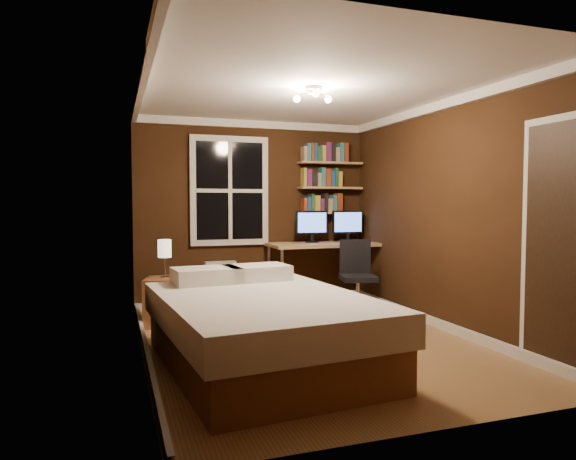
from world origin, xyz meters
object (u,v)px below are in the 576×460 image
object	(u,v)px
nightstand	(165,302)
desk_lamp	(381,226)
bedside_lamp	(165,259)
desk	(333,247)
bed	(262,328)
monitor_left	(312,227)
monitor_right	(348,226)
radiator	(220,284)
office_chair	(357,286)

from	to	relation	value
nightstand	desk_lamp	xyz separation A→B (m)	(3.01, 0.48, 0.79)
bedside_lamp	desk	xyz separation A→B (m)	(2.31, 0.55, 0.03)
bed	monitor_left	xyz separation A→B (m)	(1.39, 2.38, 0.74)
desk	bed	bearing A→B (deg)	-126.03
bedside_lamp	nightstand	bearing A→B (deg)	0.00
bed	monitor_left	distance (m)	2.85
bed	monitor_right	xyz separation A→B (m)	(1.93, 2.38, 0.74)
nightstand	desk	size ratio (longest dim) A/B	0.30
radiator	desk_lamp	distance (m)	2.36
radiator	desk	size ratio (longest dim) A/B	0.35
bed	nightstand	size ratio (longest dim) A/B	4.40
nightstand	radiator	distance (m)	1.12
bed	office_chair	size ratio (longest dim) A/B	2.58
bedside_lamp	desk	bearing A→B (deg)	13.44
bed	office_chair	distance (m)	2.33
monitor_right	desk_lamp	bearing A→B (deg)	-20.93
bed	office_chair	xyz separation A→B (m)	(1.70, 1.59, 0.02)
nightstand	monitor_left	xyz separation A→B (m)	(2.04, 0.64, 0.79)
nightstand	office_chair	bearing A→B (deg)	10.55
nightstand	monitor_left	bearing A→B (deg)	31.58
radiator	monitor_left	size ratio (longest dim) A/B	1.33
bedside_lamp	radiator	distance (m)	1.21
bed	desk	size ratio (longest dim) A/B	1.34
bedside_lamp	radiator	size ratio (longest dim) A/B	0.71
monitor_left	monitor_right	bearing A→B (deg)	0.00
bedside_lamp	desk	size ratio (longest dim) A/B	0.24
monitor_right	radiator	bearing A→B (deg)	175.11
nightstand	office_chair	size ratio (longest dim) A/B	0.59
bedside_lamp	radiator	bearing A→B (deg)	45.04
bed	radiator	distance (m)	2.54
office_chair	bedside_lamp	bearing A→B (deg)	-169.87
radiator	office_chair	size ratio (longest dim) A/B	0.66
office_chair	radiator	bearing A→B (deg)	162.49
bed	desk	xyz separation A→B (m)	(1.67, 2.29, 0.46)
office_chair	monitor_right	bearing A→B (deg)	87.14
bed	desk_lamp	size ratio (longest dim) A/B	5.41
bed	desk_lamp	xyz separation A→B (m)	(2.36, 2.21, 0.74)
desk_lamp	desk	bearing A→B (deg)	173.77
monitor_right	office_chair	world-z (taller)	monitor_right
nightstand	office_chair	xyz separation A→B (m)	(2.34, -0.15, 0.07)
desk	monitor_right	size ratio (longest dim) A/B	3.85
bedside_lamp	monitor_left	distance (m)	2.16
radiator	monitor_left	world-z (taller)	monitor_left
bedside_lamp	monitor_right	world-z (taller)	monitor_right
bedside_lamp	office_chair	world-z (taller)	bedside_lamp
monitor_right	desk_lamp	size ratio (longest dim) A/B	1.05
bedside_lamp	desk	world-z (taller)	bedside_lamp
desk_lamp	office_chair	world-z (taller)	desk_lamp
desk	office_chair	bearing A→B (deg)	-87.27
monitor_right	desk_lamp	world-z (taller)	desk_lamp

